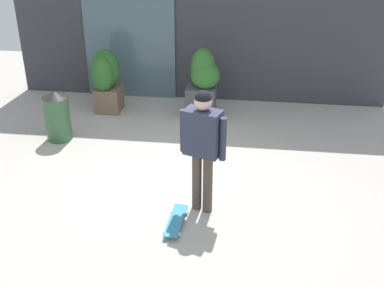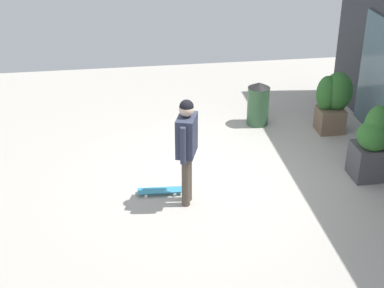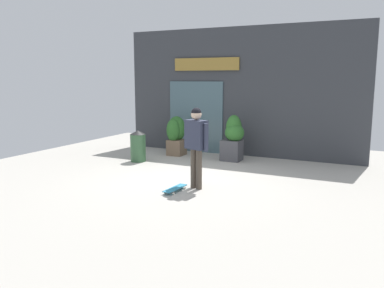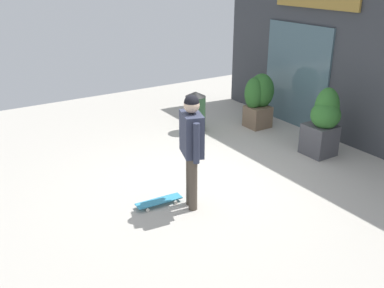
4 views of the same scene
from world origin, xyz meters
name	(u,v)px [view 1 (image 1 of 4)]	position (x,y,z in m)	size (l,w,h in m)	color
ground_plane	(173,183)	(0.00, 0.00, 0.00)	(12.00, 12.00, 0.00)	#B2ADA3
building_facade	(197,4)	(-0.05, 3.45, 1.91)	(7.47, 0.31, 3.86)	#383A3F
skateboarder	(203,139)	(0.50, -0.62, 1.08)	(0.61, 0.40, 1.74)	#4C4238
skateboard	(176,221)	(0.20, -1.02, 0.06)	(0.26, 0.73, 0.08)	teal
planter_box_left	(203,82)	(0.17, 2.52, 0.67)	(0.62, 0.58, 1.31)	#47474C
planter_box_right	(106,78)	(-1.72, 2.54, 0.66)	(0.57, 0.70, 1.19)	brown
trash_bin	(57,115)	(-2.20, 1.19, 0.45)	(0.44, 0.44, 0.89)	#335938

